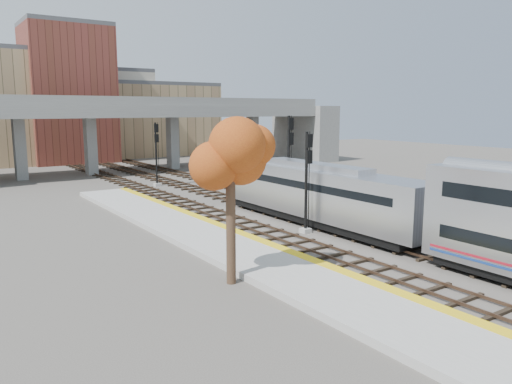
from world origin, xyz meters
TOP-DOWN VIEW (x-y plane):
  - ground at (0.00, 0.00)m, footprint 160.00×160.00m
  - platform at (-7.25, 0.00)m, footprint 4.50×60.00m
  - yellow_strip at (-5.35, 0.00)m, footprint 0.70×60.00m
  - tracks at (0.93, 12.50)m, footprint 10.70×95.00m
  - overpass at (4.92, 45.00)m, footprint 54.00×12.00m
  - buildings_far at (1.26, 66.57)m, footprint 43.00×21.00m
  - parking_lot at (14.00, 28.00)m, footprint 14.00×18.00m
  - locomotive at (1.00, 8.72)m, footprint 3.02×19.05m
  - signal_mast_near at (-1.10, 7.19)m, footprint 0.60×0.64m
  - signal_mast_mid at (3.00, 14.33)m, footprint 0.60×0.64m
  - signal_mast_far at (-1.10, 31.51)m, footprint 0.60×0.64m
  - tree at (-10.13, 1.79)m, footprint 3.60×3.60m
  - car_a at (11.74, 25.41)m, footprint 1.70×3.67m
  - car_b at (13.42, 27.18)m, footprint 1.63×3.41m
  - car_c at (15.40, 31.32)m, footprint 2.70×4.07m

SIDE VIEW (x-z plane):
  - ground at x=0.00m, z-range 0.00..0.00m
  - parking_lot at x=14.00m, z-range 0.00..0.04m
  - tracks at x=0.93m, z-range -0.05..0.20m
  - platform at x=-7.25m, z-range 0.00..0.35m
  - yellow_strip at x=-5.35m, z-range 0.35..0.36m
  - car_b at x=13.42m, z-range 0.04..1.12m
  - car_c at x=15.40m, z-range 0.04..1.13m
  - car_a at x=11.74m, z-range 0.04..1.26m
  - locomotive at x=1.00m, z-range 0.23..4.33m
  - signal_mast_near at x=-1.10m, z-range -0.11..6.49m
  - signal_mast_far at x=-1.10m, z-range -0.10..6.55m
  - signal_mast_mid at x=3.00m, z-range 0.05..7.56m
  - tree at x=-10.13m, z-range 1.86..9.55m
  - overpass at x=4.92m, z-range 1.06..10.56m
  - buildings_far at x=1.26m, z-range -2.42..18.18m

